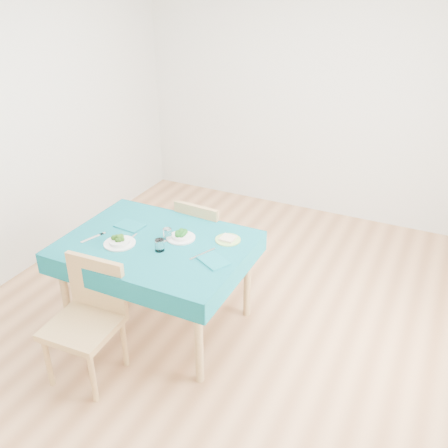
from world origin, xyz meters
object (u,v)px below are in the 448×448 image
at_px(table, 159,285).
at_px(side_plate, 228,240).
at_px(chair_far, 208,233).
at_px(bowl_far, 181,235).
at_px(bowl_near, 119,240).
at_px(chair_near, 80,311).

distance_m(table, side_plate, 0.66).
height_order(table, chair_far, chair_far).
bearing_deg(chair_far, table, 87.52).
height_order(bowl_far, side_plate, bowl_far).
relative_size(table, bowl_far, 6.33).
height_order(bowl_near, bowl_far, bowl_near).
bearing_deg(side_plate, bowl_near, -150.13).
relative_size(bowl_far, side_plate, 1.12).
bearing_deg(chair_near, bowl_far, 67.50).
bearing_deg(bowl_near, side_plate, 29.87).
bearing_deg(chair_far, bowl_near, 73.96).
distance_m(chair_far, bowl_far, 0.63).
relative_size(table, chair_far, 1.34).
bearing_deg(chair_far, side_plate, 135.90).
distance_m(table, bowl_near, 0.49).
relative_size(table, side_plate, 7.08).
bearing_deg(chair_near, chair_far, 77.83).
xyz_separation_m(chair_near, bowl_near, (-0.07, 0.56, 0.24)).
height_order(chair_far, side_plate, chair_far).
distance_m(table, bowl_far, 0.45).
height_order(chair_far, bowl_far, chair_far).
relative_size(table, chair_near, 1.22).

